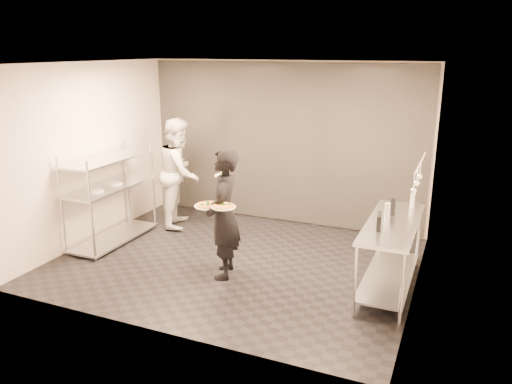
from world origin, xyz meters
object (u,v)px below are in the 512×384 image
at_px(pizza_plate_far, 224,206).
at_px(bottle_clear, 412,200).
at_px(waiter, 224,214).
at_px(pos_monitor, 379,221).
at_px(salad_plate, 224,174).
at_px(bottle_green, 387,212).
at_px(chef, 180,173).
at_px(pizza_plate_near, 208,205).
at_px(bottle_dark, 393,206).
at_px(prep_counter, 391,244).
at_px(pass_rack, 111,195).

height_order(pizza_plate_far, bottle_clear, pizza_plate_far).
xyz_separation_m(waiter, pos_monitor, (2.00, 0.14, 0.13)).
xyz_separation_m(salad_plate, bottle_green, (2.17, 0.16, -0.31)).
bearing_deg(salad_plate, bottle_clear, 19.80).
bearing_deg(chef, bottle_green, -126.36).
height_order(pizza_plate_near, pizza_plate_far, pizza_plate_far).
distance_m(waiter, chef, 2.23).
bearing_deg(salad_plate, bottle_green, 4.16).
relative_size(chef, pizza_plate_near, 5.31).
bearing_deg(bottle_clear, pizza_plate_near, -151.23).
relative_size(pizza_plate_near, bottle_dark, 1.51).
xyz_separation_m(waiter, chef, (-1.61, 1.54, 0.06)).
height_order(chef, bottle_green, chef).
bearing_deg(pizza_plate_near, bottle_green, 15.79).
relative_size(prep_counter, bottle_dark, 7.74).
height_order(pizza_plate_near, salad_plate, salad_plate).
distance_m(pass_rack, salad_plate, 2.17).
xyz_separation_m(salad_plate, bottle_dark, (2.20, 0.43, -0.31)).
distance_m(salad_plate, bottle_green, 2.20).
distance_m(pizza_plate_near, salad_plate, 0.55).
xyz_separation_m(waiter, pizza_plate_near, (-0.13, -0.18, 0.16)).
height_order(prep_counter, chef, chef).
bearing_deg(bottle_green, bottle_dark, 83.51).
xyz_separation_m(pizza_plate_near, bottle_clear, (2.40, 1.32, -0.02)).
bearing_deg(pizza_plate_far, pizza_plate_near, 162.80).
bearing_deg(pos_monitor, prep_counter, 60.53).
bearing_deg(pass_rack, pizza_plate_far, -16.76).
bearing_deg(pass_rack, chef, 61.45).
bearing_deg(bottle_dark, pass_rack, -176.43).
distance_m(waiter, bottle_clear, 2.54).
height_order(salad_plate, bottle_clear, salad_plate).
relative_size(chef, salad_plate, 7.25).
bearing_deg(pizza_plate_near, waiter, 53.47).
bearing_deg(bottle_clear, bottle_green, -107.83).
bearing_deg(prep_counter, bottle_clear, 77.53).
height_order(prep_counter, salad_plate, salad_plate).
bearing_deg(prep_counter, pizza_plate_far, -160.33).
relative_size(prep_counter, bottle_green, 7.67).
bearing_deg(prep_counter, pos_monitor, -111.75).
bearing_deg(pizza_plate_near, bottle_clear, 28.77).
bearing_deg(waiter, pizza_plate_far, 7.89).
xyz_separation_m(pass_rack, waiter, (2.21, -0.44, 0.11)).
distance_m(pos_monitor, bottle_clear, 1.03).
height_order(pizza_plate_far, pos_monitor, pizza_plate_far).
xyz_separation_m(pizza_plate_far, bottle_dark, (1.94, 0.97, -0.05)).
relative_size(pos_monitor, bottle_green, 1.09).
relative_size(pizza_plate_near, bottle_clear, 1.75).
bearing_deg(chef, bottle_clear, -115.44).
bearing_deg(pos_monitor, chef, 151.08).
distance_m(waiter, pos_monitor, 2.01).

